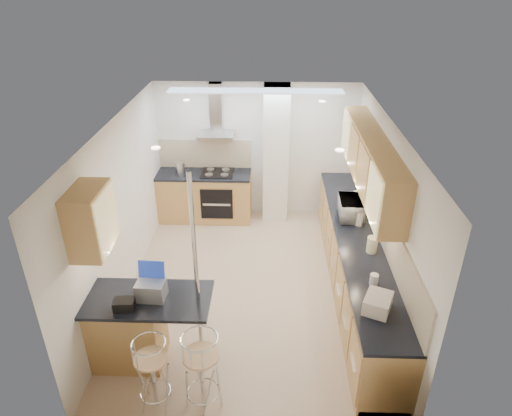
{
  "coord_description": "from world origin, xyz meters",
  "views": [
    {
      "loc": [
        0.25,
        -5.46,
        4.24
      ],
      "look_at": [
        0.06,
        0.2,
        1.23
      ],
      "focal_mm": 32.0,
      "sensor_mm": 36.0,
      "label": 1
    }
  ],
  "objects_px": {
    "bar_stool_near": "(153,375)",
    "bread_bin": "(378,303)",
    "microwave": "(351,208)",
    "bar_stool_end": "(202,373)",
    "laptop": "(151,290)"
  },
  "relations": [
    {
      "from": "bar_stool_near",
      "to": "bread_bin",
      "type": "xyz_separation_m",
      "value": [
        2.39,
        0.56,
        0.55
      ]
    },
    {
      "from": "microwave",
      "to": "bar_stool_near",
      "type": "relative_size",
      "value": 0.58
    },
    {
      "from": "bar_stool_near",
      "to": "bar_stool_end",
      "type": "relative_size",
      "value": 0.92
    },
    {
      "from": "microwave",
      "to": "bar_stool_end",
      "type": "xyz_separation_m",
      "value": [
        -1.89,
        -2.65,
        -0.57
      ]
    },
    {
      "from": "laptop",
      "to": "bar_stool_near",
      "type": "distance_m",
      "value": 0.89
    },
    {
      "from": "bread_bin",
      "to": "bar_stool_end",
      "type": "bearing_deg",
      "value": -139.43
    },
    {
      "from": "laptop",
      "to": "bar_stool_near",
      "type": "height_order",
      "value": "laptop"
    },
    {
      "from": "microwave",
      "to": "bar_stool_near",
      "type": "bearing_deg",
      "value": 139.6
    },
    {
      "from": "laptop",
      "to": "bread_bin",
      "type": "height_order",
      "value": "laptop"
    },
    {
      "from": "laptop",
      "to": "bar_stool_end",
      "type": "bearing_deg",
      "value": -43.18
    },
    {
      "from": "bar_stool_end",
      "to": "microwave",
      "type": "bearing_deg",
      "value": -15.73
    },
    {
      "from": "bread_bin",
      "to": "laptop",
      "type": "bearing_deg",
      "value": -158.4
    },
    {
      "from": "bar_stool_end",
      "to": "bread_bin",
      "type": "bearing_deg",
      "value": -53.4
    },
    {
      "from": "microwave",
      "to": "bread_bin",
      "type": "bearing_deg",
      "value": -178.8
    },
    {
      "from": "microwave",
      "to": "laptop",
      "type": "height_order",
      "value": "microwave"
    }
  ]
}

